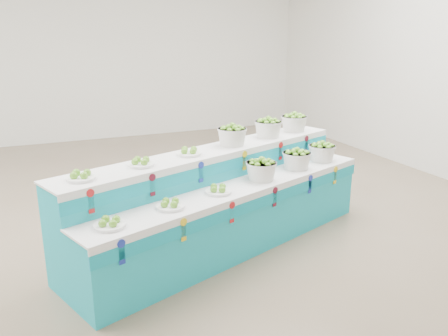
{
  "coord_description": "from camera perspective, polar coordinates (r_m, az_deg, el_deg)",
  "views": [
    {
      "loc": [
        -0.94,
        -5.05,
        2.27
      ],
      "look_at": [
        0.88,
        -0.76,
        0.87
      ],
      "focal_mm": 37.2,
      "sensor_mm": 36.0,
      "label": 1
    }
  ],
  "objects": [
    {
      "name": "plate_upper_mid",
      "position": [
        4.47,
        -10.18,
        0.82
      ],
      "size": [
        0.34,
        0.34,
        0.09
      ],
      "primitive_type": "cylinder",
      "rotation": [
        0.0,
        0.0,
        0.35
      ],
      "color": "white",
      "rests_on": "display_stand"
    },
    {
      "name": "basket_lower_left",
      "position": [
        4.96,
        4.6,
        -0.15
      ],
      "size": [
        0.42,
        0.42,
        0.23
      ],
      "primitive_type": null,
      "rotation": [
        0.0,
        0.0,
        0.35
      ],
      "color": "silver",
      "rests_on": "display_stand"
    },
    {
      "name": "ground",
      "position": [
        5.61,
        -11.51,
        -7.5
      ],
      "size": [
        10.0,
        10.0,
        0.0
      ],
      "primitive_type": "plane",
      "color": "#725E49",
      "rests_on": "ground"
    },
    {
      "name": "basket_lower_mid",
      "position": [
        5.4,
        8.92,
        1.12
      ],
      "size": [
        0.42,
        0.42,
        0.23
      ],
      "primitive_type": null,
      "rotation": [
        0.0,
        0.0,
        0.35
      ],
      "color": "silver",
      "rests_on": "display_stand"
    },
    {
      "name": "plate_lower_mid",
      "position": [
        4.21,
        -6.61,
        -4.32
      ],
      "size": [
        0.34,
        0.34,
        0.09
      ],
      "primitive_type": "cylinder",
      "rotation": [
        0.0,
        0.0,
        0.35
      ],
      "color": "white",
      "rests_on": "display_stand"
    },
    {
      "name": "back_wall",
      "position": [
        10.09,
        -18.29,
        14.36
      ],
      "size": [
        10.0,
        0.0,
        10.0
      ],
      "primitive_type": "plane",
      "rotation": [
        1.57,
        0.0,
        0.0
      ],
      "color": "silver",
      "rests_on": "ground"
    },
    {
      "name": "plate_lower_left",
      "position": [
        3.91,
        -13.91,
        -6.45
      ],
      "size": [
        0.34,
        0.34,
        0.09
      ],
      "primitive_type": "cylinder",
      "rotation": [
        0.0,
        0.0,
        0.35
      ],
      "color": "white",
      "rests_on": "display_stand"
    },
    {
      "name": "basket_lower_right",
      "position": [
        5.79,
        11.95,
        2.0
      ],
      "size": [
        0.42,
        0.42,
        0.23
      ],
      "primitive_type": null,
      "rotation": [
        0.0,
        0.0,
        0.35
      ],
      "color": "silver",
      "rests_on": "display_stand"
    },
    {
      "name": "plate_lower_right",
      "position": [
        4.56,
        -0.71,
        -2.55
      ],
      "size": [
        0.34,
        0.34,
        0.09
      ],
      "primitive_type": "cylinder",
      "rotation": [
        0.0,
        0.0,
        0.35
      ],
      "color": "white",
      "rests_on": "display_stand"
    },
    {
      "name": "plate_upper_left",
      "position": [
        4.18,
        -17.24,
        -0.78
      ],
      "size": [
        0.34,
        0.34,
        0.09
      ],
      "primitive_type": "cylinder",
      "rotation": [
        0.0,
        0.0,
        0.35
      ],
      "color": "white",
      "rests_on": "display_stand"
    },
    {
      "name": "basket_upper_right",
      "position": [
        5.98,
        8.6,
        5.6
      ],
      "size": [
        0.42,
        0.42,
        0.23
      ],
      "primitive_type": null,
      "rotation": [
        0.0,
        0.0,
        0.35
      ],
      "color": "silver",
      "rests_on": "display_stand"
    },
    {
      "name": "basket_upper_left",
      "position": [
        5.18,
        1.01,
        4.08
      ],
      "size": [
        0.42,
        0.42,
        0.23
      ],
      "primitive_type": null,
      "rotation": [
        0.0,
        0.0,
        0.35
      ],
      "color": "silver",
      "rests_on": "display_stand"
    },
    {
      "name": "plate_upper_right",
      "position": [
        4.8,
        -4.33,
        2.14
      ],
      "size": [
        0.34,
        0.34,
        0.09
      ],
      "primitive_type": "cylinder",
      "rotation": [
        0.0,
        0.0,
        0.35
      ],
      "color": "white",
      "rests_on": "display_stand"
    },
    {
      "name": "display_stand",
      "position": [
        4.99,
        0.0,
        -3.97
      ],
      "size": [
        3.73,
        2.12,
        1.02
      ],
      "primitive_type": null,
      "rotation": [
        0.0,
        0.0,
        0.35
      ],
      "color": "#18ACC0",
      "rests_on": "ground"
    },
    {
      "name": "basket_upper_mid",
      "position": [
        5.61,
        5.46,
        4.98
      ],
      "size": [
        0.42,
        0.42,
        0.23
      ],
      "primitive_type": null,
      "rotation": [
        0.0,
        0.0,
        0.35
      ],
      "color": "silver",
      "rests_on": "display_stand"
    }
  ]
}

